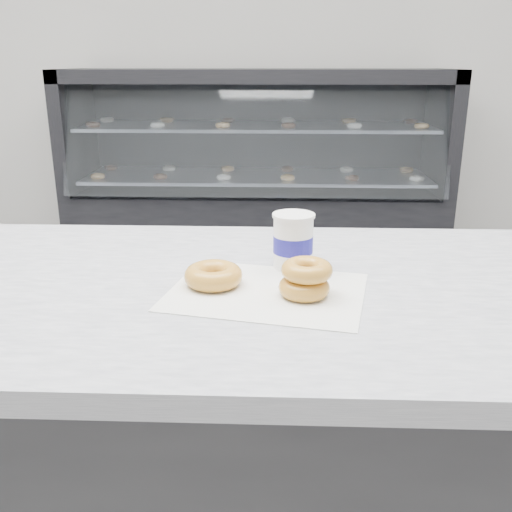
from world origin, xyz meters
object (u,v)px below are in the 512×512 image
at_px(donut_single, 213,275).
at_px(donut_stack, 305,279).
at_px(counter, 207,479).
at_px(display_case, 257,189).
at_px(coffee_cup, 293,241).

distance_m(donut_single, donut_stack, 0.17).
distance_m(counter, display_case, 2.72).
height_order(counter, donut_stack, donut_stack).
bearing_deg(counter, display_case, 90.00).
xyz_separation_m(display_case, donut_single, (0.03, -2.74, 0.43)).
xyz_separation_m(display_case, coffee_cup, (0.17, -2.64, 0.47)).
bearing_deg(donut_stack, counter, 162.34).
relative_size(counter, display_case, 1.28).
bearing_deg(counter, donut_single, -34.69).
bearing_deg(display_case, counter, -90.00).
bearing_deg(display_case, donut_stack, -86.06).
bearing_deg(counter, coffee_cup, 25.82).
bearing_deg(donut_stack, coffee_cup, 97.38).
height_order(display_case, donut_stack, display_case).
xyz_separation_m(donut_single, coffee_cup, (0.15, 0.10, 0.04)).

